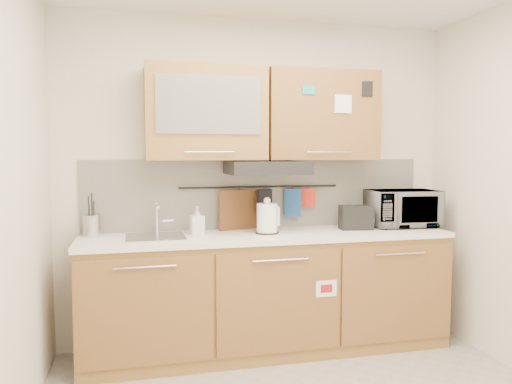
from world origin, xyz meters
TOP-DOWN VIEW (x-y plane):
  - wall_back at (0.00, 1.50)m, footprint 3.20×0.00m
  - base_cabinet at (0.00, 1.19)m, footprint 2.80×0.64m
  - countertop at (0.00, 1.19)m, footprint 2.82×0.62m
  - backsplash at (0.00, 1.49)m, footprint 2.80×0.02m
  - upper_cabinets at (-0.00, 1.32)m, footprint 1.82×0.37m
  - range_hood at (0.00, 1.25)m, footprint 0.60×0.46m
  - sink at (-0.85, 1.21)m, footprint 0.42×0.40m
  - utensil_rail at (0.00, 1.45)m, footprint 1.30×0.02m
  - utensil_crock at (-1.30, 1.36)m, footprint 0.16×0.16m
  - kettle at (-0.01, 1.19)m, footprint 0.21×0.20m
  - toaster at (0.73, 1.22)m, footprint 0.27×0.19m
  - microwave at (1.18, 1.27)m, footprint 0.57×0.40m
  - soap_bottle at (-0.54, 1.27)m, footprint 0.11×0.11m
  - cutting_board at (-0.17, 1.44)m, footprint 0.36×0.14m
  - oven_mitt at (0.27, 1.44)m, footprint 0.14×0.07m
  - dark_pouch at (0.03, 1.44)m, footprint 0.13×0.07m
  - pot_holder at (0.40, 1.44)m, footprint 0.12×0.07m

SIDE VIEW (x-z plane):
  - base_cabinet at x=0.00m, z-range -0.03..0.85m
  - countertop at x=0.00m, z-range 0.88..0.92m
  - sink at x=-0.85m, z-range 0.79..1.05m
  - utensil_crock at x=-1.30m, z-range 0.84..1.16m
  - cutting_board at x=-0.17m, z-range 0.78..1.24m
  - toaster at x=0.73m, z-range 0.92..1.11m
  - soap_bottle at x=-0.54m, z-range 0.92..1.13m
  - kettle at x=-0.01m, z-range 0.89..1.17m
  - microwave at x=1.18m, z-range 0.92..1.22m
  - oven_mitt at x=0.27m, z-range 1.01..1.24m
  - dark_pouch at x=0.03m, z-range 1.04..1.24m
  - pot_holder at x=0.40m, z-range 1.09..1.24m
  - backsplash at x=0.00m, z-range 0.92..1.48m
  - utensil_rail at x=0.00m, z-range 1.25..1.27m
  - wall_back at x=0.00m, z-range -0.30..2.90m
  - range_hood at x=0.00m, z-range 1.37..1.47m
  - upper_cabinets at x=0.00m, z-range 1.48..2.18m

